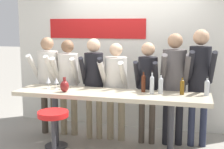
{
  "coord_description": "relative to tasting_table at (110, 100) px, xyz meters",
  "views": [
    {
      "loc": [
        1.16,
        -4.29,
        1.9
      ],
      "look_at": [
        0.0,
        0.1,
        1.17
      ],
      "focal_mm": 50.0,
      "sensor_mm": 36.0,
      "label": 1
    }
  ],
  "objects": [
    {
      "name": "wine_glass_1",
      "position": [
        -1.0,
        0.04,
        0.24
      ],
      "size": [
        0.07,
        0.07,
        0.18
      ],
      "color": "silver",
      "rests_on": "tasting_table"
    },
    {
      "name": "bar_stool",
      "position": [
        -0.61,
        -0.63,
        -0.29
      ],
      "size": [
        0.43,
        0.43,
        0.76
      ],
      "color": "#333338",
      "rests_on": "ground_plane"
    },
    {
      "name": "person_right",
      "position": [
        0.87,
        0.55,
        0.3
      ],
      "size": [
        0.49,
        0.6,
        1.77
      ],
      "rotation": [
        0.0,
        0.0,
        0.15
      ],
      "color": "black",
      "rests_on": "ground_plane"
    },
    {
      "name": "person_far_right",
      "position": [
        1.25,
        0.58,
        0.35
      ],
      "size": [
        0.43,
        0.57,
        1.83
      ],
      "rotation": [
        0.0,
        0.0,
        0.11
      ],
      "color": "#23283D",
      "rests_on": "ground_plane"
    },
    {
      "name": "wine_bottle_0",
      "position": [
        0.46,
        0.16,
        0.26
      ],
      "size": [
        0.06,
        0.06,
        0.31
      ],
      "color": "#4C1E0F",
      "rests_on": "tasting_table"
    },
    {
      "name": "back_wall",
      "position": [
        -0.01,
        1.33,
        0.55
      ],
      "size": [
        4.45,
        0.12,
        2.69
      ],
      "color": "silver",
      "rests_on": "ground_plane"
    },
    {
      "name": "person_center_right",
      "position": [
        0.47,
        0.51,
        0.22
      ],
      "size": [
        0.37,
        0.49,
        1.63
      ],
      "rotation": [
        0.0,
        0.0,
        0.02
      ],
      "color": "#473D33",
      "rests_on": "ground_plane"
    },
    {
      "name": "person_center",
      "position": [
        -0.05,
        0.53,
        0.19
      ],
      "size": [
        0.44,
        0.53,
        1.61
      ],
      "rotation": [
        0.0,
        0.0,
        -0.06
      ],
      "color": "gray",
      "rests_on": "ground_plane"
    },
    {
      "name": "wine_bottle_2",
      "position": [
        1.02,
        0.12,
        0.24
      ],
      "size": [
        0.06,
        0.06,
        0.26
      ],
      "color": "brown",
      "rests_on": "tasting_table"
    },
    {
      "name": "person_center_left",
      "position": [
        -0.42,
        0.5,
        0.25
      ],
      "size": [
        0.41,
        0.54,
        1.68
      ],
      "rotation": [
        0.0,
        0.0,
        0.13
      ],
      "color": "gray",
      "rests_on": "ground_plane"
    },
    {
      "name": "tasting_table",
      "position": [
        0.0,
        0.0,
        0.0
      ],
      "size": [
        2.85,
        0.65,
        0.92
      ],
      "color": "beige",
      "rests_on": "ground_plane"
    },
    {
      "name": "wine_bottle_4",
      "position": [
        1.35,
        0.15,
        0.24
      ],
      "size": [
        0.07,
        0.07,
        0.26
      ],
      "color": "#B7BCC1",
      "rests_on": "tasting_table"
    },
    {
      "name": "wine_bottle_3",
      "position": [
        0.6,
        0.05,
        0.26
      ],
      "size": [
        0.06,
        0.06,
        0.33
      ],
      "color": "#B7BCC1",
      "rests_on": "tasting_table"
    },
    {
      "name": "person_left",
      "position": [
        -0.9,
        0.56,
        0.22
      ],
      "size": [
        0.44,
        0.54,
        1.65
      ],
      "rotation": [
        0.0,
        0.0,
        0.1
      ],
      "color": "gray",
      "rests_on": "ground_plane"
    },
    {
      "name": "wine_glass_0",
      "position": [
        -0.87,
        0.04,
        0.24
      ],
      "size": [
        0.07,
        0.07,
        0.18
      ],
      "color": "silver",
      "rests_on": "tasting_table"
    },
    {
      "name": "decorative_vase",
      "position": [
        -0.66,
        -0.14,
        0.21
      ],
      "size": [
        0.13,
        0.13,
        0.22
      ],
      "color": "maroon",
      "rests_on": "tasting_table"
    },
    {
      "name": "person_far_left",
      "position": [
        -1.25,
        0.52,
        0.25
      ],
      "size": [
        0.46,
        0.57,
        1.69
      ],
      "rotation": [
        0.0,
        0.0,
        -0.12
      ],
      "color": "#473D33",
      "rests_on": "ground_plane"
    },
    {
      "name": "wine_bottle_1",
      "position": [
        0.72,
        0.11,
        0.25
      ],
      "size": [
        0.07,
        0.07,
        0.29
      ],
      "color": "#B7BCC1",
      "rests_on": "tasting_table"
    }
  ]
}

